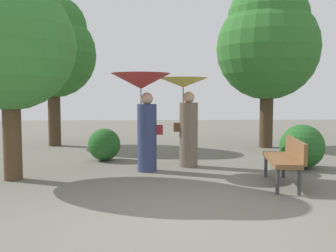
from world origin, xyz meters
name	(u,v)px	position (x,y,z in m)	size (l,w,h in m)	color
ground_plane	(179,223)	(0.00, 0.00, 0.00)	(40.00, 40.00, 0.00)	#6B665B
person_left	(143,99)	(-0.54, 3.33, 1.51)	(1.24, 1.24, 2.05)	navy
person_right	(186,108)	(0.40, 3.82, 1.32)	(1.09, 1.09, 1.98)	#6B5B4C
park_bench	(286,157)	(2.02, 1.94, 0.51)	(0.70, 1.56, 0.83)	#38383D
tree_near_left	(53,47)	(-3.46, 7.56, 3.11)	(2.69, 2.69, 4.71)	#42301E
tree_near_right	(268,40)	(3.12, 6.92, 3.26)	(3.09, 3.09, 5.05)	#42301E
tree_mid_left	(9,33)	(-2.98, 2.59, 2.74)	(2.44, 2.44, 4.18)	#4C3823
bush_path_right	(302,147)	(2.92, 3.51, 0.48)	(0.96, 0.96, 0.96)	#235B23
bush_behind_bench	(104,144)	(-1.53, 4.70, 0.39)	(0.79, 0.79, 0.79)	#235B23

